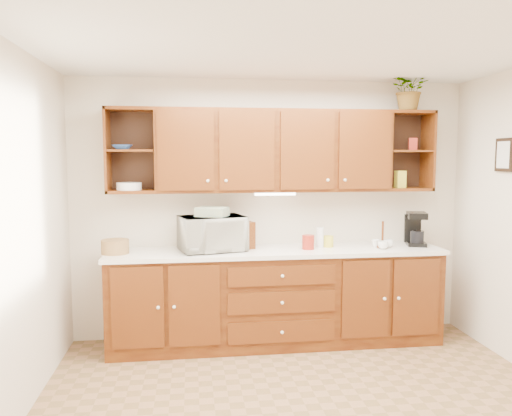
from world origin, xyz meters
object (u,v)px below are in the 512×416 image
object	(u,v)px
microwave	(212,233)
coffee_maker	(415,229)
potted_plant	(410,89)
bread_box	(233,235)

from	to	relation	value
microwave	coffee_maker	distance (m)	2.06
potted_plant	microwave	bearing A→B (deg)	-177.80
bread_box	potted_plant	world-z (taller)	potted_plant
coffee_maker	microwave	bearing A→B (deg)	-162.76
microwave	coffee_maker	size ratio (longest dim) A/B	1.77
microwave	coffee_maker	world-z (taller)	coffee_maker
bread_box	coffee_maker	xyz separation A→B (m)	(1.85, -0.04, 0.03)
microwave	bread_box	xyz separation A→B (m)	(0.20, 0.07, -0.03)
potted_plant	coffee_maker	bearing A→B (deg)	-28.93
microwave	potted_plant	world-z (taller)	potted_plant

